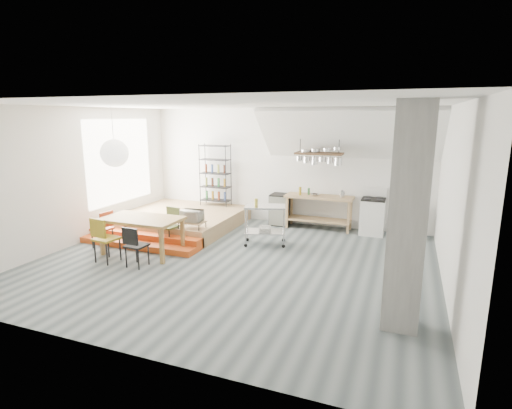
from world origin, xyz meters
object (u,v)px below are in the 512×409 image
at_px(stove, 373,216).
at_px(mini_fridge, 280,209).
at_px(dining_table, 142,222).
at_px(rolling_cart, 265,220).

relative_size(stove, mini_fridge, 1.35).
distance_m(stove, dining_table, 5.70).
bearing_deg(mini_fridge, rolling_cart, -83.53).
xyz_separation_m(rolling_cart, mini_fridge, (-0.21, 1.85, -0.18)).
distance_m(rolling_cart, mini_fridge, 1.87).
bearing_deg(dining_table, rolling_cart, 33.98).
height_order(stove, rolling_cart, stove).
bearing_deg(dining_table, mini_fridge, 58.39).
relative_size(dining_table, rolling_cart, 1.62).
distance_m(dining_table, rolling_cart, 2.79).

